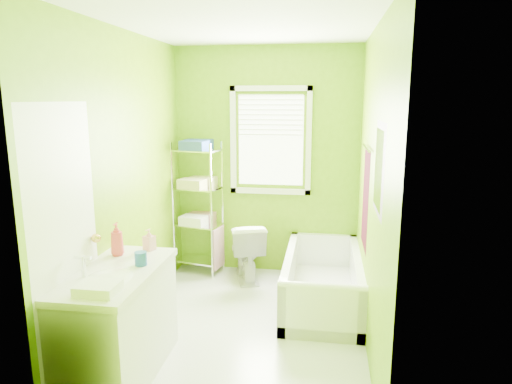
% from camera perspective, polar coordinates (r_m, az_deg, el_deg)
% --- Properties ---
extents(ground, '(2.90, 2.90, 0.00)m').
position_cam_1_polar(ground, '(4.27, -1.43, -16.59)').
color(ground, silver).
rests_on(ground, ground).
extents(room_envelope, '(2.14, 2.94, 2.62)m').
position_cam_1_polar(room_envelope, '(3.80, -1.54, 4.45)').
color(room_envelope, '#659407').
rests_on(room_envelope, ground).
extents(window, '(0.92, 0.05, 1.22)m').
position_cam_1_polar(window, '(5.18, 1.84, 7.12)').
color(window, white).
rests_on(window, ground).
extents(door, '(0.09, 0.80, 2.00)m').
position_cam_1_polar(door, '(3.36, -22.54, -6.96)').
color(door, white).
rests_on(door, ground).
extents(right_wall_decor, '(0.04, 1.48, 1.17)m').
position_cam_1_polar(right_wall_decor, '(3.77, 14.10, 0.56)').
color(right_wall_decor, '#3C0612').
rests_on(right_wall_decor, ground).
extents(bathtub, '(0.75, 1.60, 0.52)m').
position_cam_1_polar(bathtub, '(4.70, 8.26, -11.75)').
color(bathtub, white).
rests_on(bathtub, ground).
extents(toilet, '(0.56, 0.74, 0.67)m').
position_cam_1_polar(toilet, '(5.20, -1.21, -7.29)').
color(toilet, white).
rests_on(toilet, ground).
extents(vanity, '(0.56, 1.09, 1.08)m').
position_cam_1_polar(vanity, '(3.58, -16.89, -15.13)').
color(vanity, silver).
rests_on(vanity, ground).
extents(wire_shelf_unit, '(0.57, 0.47, 1.56)m').
position_cam_1_polar(wire_shelf_unit, '(5.30, -7.16, -0.13)').
color(wire_shelf_unit, silver).
rests_on(wire_shelf_unit, ground).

